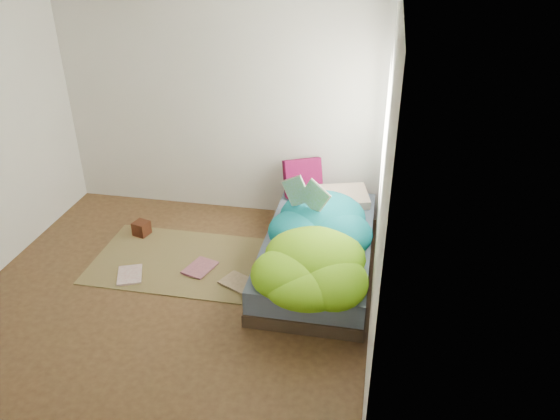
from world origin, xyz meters
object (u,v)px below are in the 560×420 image
object	(u,v)px
wooden_box	(141,228)
floor_book_b	(190,265)
floor_book_a	(118,276)
bed	(318,252)
pillow_magenta	(303,178)
open_book	(305,185)

from	to	relation	value
wooden_box	floor_book_b	size ratio (longest dim) A/B	0.47
floor_book_a	floor_book_b	bearing A→B (deg)	5.27
bed	floor_book_a	size ratio (longest dim) A/B	6.62
pillow_magenta	floor_book_b	distance (m)	1.51
floor_book_b	floor_book_a	bearing A→B (deg)	-135.88
bed	floor_book_b	world-z (taller)	bed
bed	floor_book_a	world-z (taller)	bed
bed	wooden_box	world-z (taller)	bed
bed	wooden_box	xyz separation A→B (m)	(-1.90, 0.23, -0.08)
wooden_box	floor_book_a	world-z (taller)	wooden_box
open_book	floor_book_a	xyz separation A→B (m)	(-1.65, -0.67, -0.78)
pillow_magenta	floor_book_b	xyz separation A→B (m)	(-0.92, -1.07, -0.51)
bed	floor_book_a	distance (m)	1.90
floor_book_a	wooden_box	bearing A→B (deg)	75.31
open_book	wooden_box	size ratio (longest dim) A/B	2.86
floor_book_a	floor_book_b	xyz separation A→B (m)	(0.61, 0.30, 0.00)
floor_book_a	floor_book_b	world-z (taller)	floor_book_b
bed	floor_book_b	xyz separation A→B (m)	(-1.21, -0.25, -0.14)
open_book	floor_book_a	size ratio (longest dim) A/B	1.38
pillow_magenta	open_book	distance (m)	0.77
floor_book_a	pillow_magenta	bearing A→B (deg)	20.65
floor_book_b	open_book	bearing A→B (deg)	36.80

